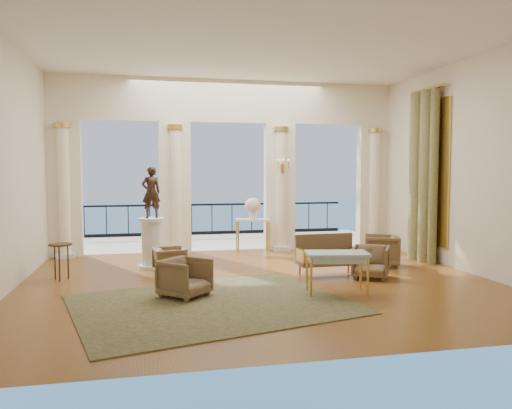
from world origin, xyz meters
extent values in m
plane|color=#4F2913|center=(0.00, 0.00, 0.00)|extent=(9.00, 9.00, 0.00)
plane|color=#EFE4C9|center=(0.00, -4.00, 2.25)|extent=(9.00, 0.00, 9.00)
plane|color=#EFE4C9|center=(-4.50, 0.00, 2.25)|extent=(0.00, 8.00, 8.00)
plane|color=#EFE4C9|center=(4.50, 0.00, 2.25)|extent=(0.00, 8.00, 8.00)
plane|color=white|center=(0.00, 0.00, 4.50)|extent=(9.00, 9.00, 0.00)
cube|color=#F1E9C3|center=(0.00, 3.85, 3.95)|extent=(9.00, 0.30, 1.10)
cube|color=#F1E9C3|center=(-4.10, 3.85, 1.70)|extent=(0.80, 0.30, 3.40)
cylinder|color=#F1E9C3|center=(-4.10, 3.67, 1.60)|extent=(0.28, 0.28, 3.20)
cylinder|color=gold|center=(-4.10, 3.67, 3.25)|extent=(0.40, 0.40, 0.12)
cube|color=silver|center=(-4.10, 3.67, 0.06)|extent=(0.45, 0.45, 0.12)
cube|color=#F1E9C3|center=(-1.40, 3.85, 1.70)|extent=(0.80, 0.30, 3.40)
cylinder|color=#F1E9C3|center=(-1.40, 3.67, 1.60)|extent=(0.28, 0.28, 3.20)
cylinder|color=gold|center=(-1.40, 3.67, 3.25)|extent=(0.40, 0.40, 0.12)
cube|color=silver|center=(-1.40, 3.67, 0.06)|extent=(0.45, 0.45, 0.12)
cube|color=#F1E9C3|center=(1.40, 3.85, 1.70)|extent=(0.80, 0.30, 3.40)
cylinder|color=#F1E9C3|center=(1.40, 3.67, 1.60)|extent=(0.28, 0.28, 3.20)
cylinder|color=gold|center=(1.40, 3.67, 3.25)|extent=(0.40, 0.40, 0.12)
cube|color=silver|center=(1.40, 3.67, 0.06)|extent=(0.45, 0.45, 0.12)
cube|color=#F1E9C3|center=(4.10, 3.85, 1.70)|extent=(0.80, 0.30, 3.40)
cylinder|color=#F1E9C3|center=(4.10, 3.67, 1.60)|extent=(0.28, 0.28, 3.20)
cylinder|color=gold|center=(4.10, 3.67, 3.25)|extent=(0.40, 0.40, 0.12)
cube|color=silver|center=(4.10, 3.67, 0.06)|extent=(0.45, 0.45, 0.12)
cube|color=beige|center=(0.00, 5.80, -0.05)|extent=(10.00, 3.60, 0.10)
cube|color=black|center=(0.00, 7.40, 1.00)|extent=(9.00, 0.06, 0.06)
cube|color=black|center=(0.00, 7.40, 0.05)|extent=(9.00, 0.06, 0.10)
cylinder|color=black|center=(0.00, 7.40, 0.50)|extent=(0.03, 0.03, 1.00)
cylinder|color=black|center=(-4.10, 7.40, 0.50)|extent=(0.03, 0.03, 1.00)
cylinder|color=black|center=(4.10, 7.40, 0.50)|extent=(0.03, 0.03, 1.00)
cylinder|color=#4C3823|center=(2.00, 6.60, 2.10)|extent=(0.20, 0.20, 4.20)
plane|color=#1F597E|center=(0.00, 60.00, -6.00)|extent=(160.00, 160.00, 0.00)
cylinder|color=brown|center=(4.30, 1.05, 2.00)|extent=(0.26, 0.26, 4.00)
cylinder|color=brown|center=(4.26, 1.50, 2.00)|extent=(0.32, 0.32, 4.00)
cylinder|color=brown|center=(4.30, 1.95, 2.00)|extent=(0.26, 0.26, 4.00)
cylinder|color=gold|center=(4.35, 1.50, 4.05)|extent=(0.08, 1.40, 0.08)
cube|color=gold|center=(4.47, 1.50, 2.10)|extent=(0.04, 1.60, 3.40)
cube|color=gold|center=(1.40, 3.53, 2.20)|extent=(0.10, 0.04, 0.25)
cylinder|color=gold|center=(1.26, 3.45, 2.30)|extent=(0.02, 0.02, 0.22)
cylinder|color=gold|center=(1.40, 3.45, 2.30)|extent=(0.02, 0.02, 0.22)
cylinder|color=gold|center=(1.54, 3.45, 2.30)|extent=(0.02, 0.02, 0.22)
cube|color=#32381C|center=(-1.11, -1.37, 0.01)|extent=(4.89, 4.22, 0.02)
imported|color=#4A3B21|center=(-1.49, -0.80, 0.36)|extent=(0.97, 0.97, 0.73)
imported|color=#4A3B21|center=(2.25, -0.07, 0.36)|extent=(0.93, 0.91, 0.71)
imported|color=#4A3B21|center=(3.06, 1.07, 0.39)|extent=(0.96, 0.98, 0.78)
imported|color=#4A3B21|center=(-1.67, 1.02, 0.32)|extent=(0.67, 0.70, 0.64)
cube|color=#4A3B21|center=(1.50, 0.32, 0.28)|extent=(1.28, 0.56, 0.09)
cube|color=#4A3B21|center=(1.49, 0.56, 0.58)|extent=(1.26, 0.12, 0.51)
cube|color=gold|center=(0.91, 0.30, 0.45)|extent=(0.09, 0.52, 0.24)
cube|color=gold|center=(2.09, 0.34, 0.45)|extent=(0.09, 0.52, 0.24)
cylinder|color=gold|center=(0.97, 0.09, 0.12)|extent=(0.05, 0.05, 0.23)
cylinder|color=gold|center=(2.05, 0.13, 0.12)|extent=(0.05, 0.05, 0.23)
cylinder|color=gold|center=(0.95, 0.50, 0.12)|extent=(0.05, 0.05, 0.23)
cylinder|color=gold|center=(2.03, 0.54, 0.12)|extent=(0.05, 0.05, 0.23)
cube|color=#89A1AF|center=(1.12, -1.13, 0.71)|extent=(1.15, 0.76, 0.05)
cylinder|color=gold|center=(0.60, -1.29, 0.34)|extent=(0.04, 0.04, 0.68)
cylinder|color=gold|center=(1.56, -1.45, 0.34)|extent=(0.04, 0.04, 0.68)
cylinder|color=gold|center=(0.68, -0.81, 0.34)|extent=(0.04, 0.04, 0.68)
cylinder|color=gold|center=(1.64, -0.97, 0.34)|extent=(0.04, 0.04, 0.68)
cylinder|color=silver|center=(-2.02, 1.87, 0.04)|extent=(0.61, 0.61, 0.08)
cylinder|color=silver|center=(-2.02, 1.87, 0.56)|extent=(0.44, 0.44, 0.97)
cylinder|color=silver|center=(-2.02, 1.87, 1.08)|extent=(0.57, 0.57, 0.06)
imported|color=#321F16|center=(-2.02, 1.87, 1.67)|extent=(0.46, 0.35, 1.12)
cube|color=silver|center=(0.60, 3.55, 0.85)|extent=(0.99, 0.64, 0.05)
cylinder|color=gold|center=(0.17, 3.56, 0.41)|extent=(0.04, 0.04, 0.82)
cylinder|color=gold|center=(0.94, 3.30, 0.41)|extent=(0.04, 0.04, 0.82)
cylinder|color=gold|center=(0.26, 3.80, 0.41)|extent=(0.04, 0.04, 0.82)
cylinder|color=gold|center=(1.03, 3.54, 0.41)|extent=(0.04, 0.04, 0.82)
cylinder|color=white|center=(0.60, 3.55, 1.00)|extent=(0.21, 0.21, 0.26)
sphere|color=#C28C95|center=(0.60, 3.55, 1.22)|extent=(0.42, 0.42, 0.42)
cylinder|color=black|center=(-3.78, 1.01, 0.71)|extent=(0.45, 0.45, 0.03)
cylinder|color=black|center=(-3.65, 1.08, 0.35)|extent=(0.03, 0.03, 0.69)
cylinder|color=black|center=(-3.90, 1.09, 0.35)|extent=(0.03, 0.03, 0.69)
cylinder|color=black|center=(-3.78, 0.87, 0.35)|extent=(0.03, 0.03, 0.69)
camera|label=1|loc=(-2.07, -9.23, 2.17)|focal=35.00mm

